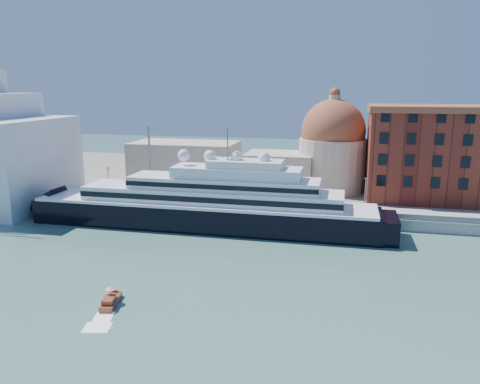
# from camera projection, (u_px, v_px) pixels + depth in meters

# --- Properties ---
(ground) EXTENTS (400.00, 400.00, 0.00)m
(ground) POSITION_uv_depth(u_px,v_px,m) (185.00, 267.00, 78.46)
(ground) COLOR #3A655D
(ground) RESTS_ON ground
(quay) EXTENTS (180.00, 10.00, 2.50)m
(quay) POSITION_uv_depth(u_px,v_px,m) (232.00, 210.00, 110.53)
(quay) COLOR gray
(quay) RESTS_ON ground
(land) EXTENTS (260.00, 72.00, 2.00)m
(land) POSITION_uv_depth(u_px,v_px,m) (263.00, 178.00, 149.58)
(land) COLOR slate
(land) RESTS_ON ground
(quay_fence) EXTENTS (180.00, 0.10, 1.20)m
(quay_fence) POSITION_uv_depth(u_px,v_px,m) (228.00, 207.00, 105.84)
(quay_fence) COLOR slate
(quay_fence) RESTS_ON quay
(superyacht) EXTENTS (84.26, 11.68, 25.18)m
(superyacht) POSITION_uv_depth(u_px,v_px,m) (192.00, 207.00, 100.74)
(superyacht) COLOR black
(superyacht) RESTS_ON ground
(water_taxi) EXTENTS (2.98, 5.77, 2.61)m
(water_taxi) POSITION_uv_depth(u_px,v_px,m) (111.00, 301.00, 64.90)
(water_taxi) COLOR maroon
(water_taxi) RESTS_ON ground
(warehouse) EXTENTS (43.00, 19.00, 23.25)m
(warehouse) POSITION_uv_depth(u_px,v_px,m) (457.00, 153.00, 113.67)
(warehouse) COLOR maroon
(warehouse) RESTS_ON land
(church) EXTENTS (66.00, 18.00, 25.50)m
(church) POSITION_uv_depth(u_px,v_px,m) (275.00, 156.00, 129.58)
(church) COLOR beige
(church) RESTS_ON land
(lamp_posts) EXTENTS (120.80, 2.40, 18.00)m
(lamp_posts) POSITION_uv_depth(u_px,v_px,m) (178.00, 173.00, 109.71)
(lamp_posts) COLOR slate
(lamp_posts) RESTS_ON quay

